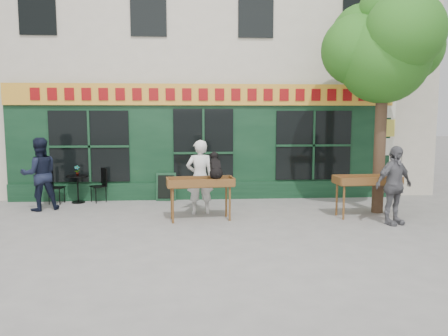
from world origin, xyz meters
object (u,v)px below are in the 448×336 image
Objects in this scene: book_cart_right at (367,183)px; bistro_table at (78,183)px; man_right at (394,185)px; man_left at (40,174)px; dog at (215,165)px; book_cart_center at (200,185)px; woman at (200,177)px.

bistro_table is (-7.32, 2.21, -0.28)m from book_cart_right.
man_right is 8.57m from man_left.
man_left is (-4.41, 1.39, -0.36)m from dog.
dog reaches higher than book_cart_center.
man_right is (4.26, -1.37, -0.03)m from woman.
man_right is at bearing -70.82° from book_cart_right.
woman is at bearing 168.52° from book_cart_right.
bistro_table is (-3.71, 2.29, -0.75)m from dog.
woman is at bearing 110.39° from dog.
man_left reaches higher than book_cart_center.
woman is at bearing 83.82° from book_cart_center.
book_cart_right is at bearing -5.71° from book_cart_center.
book_cart_center is 0.66m from woman.
woman reaches higher than man_right.
dog is 0.34× the size of man_right.
man_right is at bearing -21.22° from bistro_table.
book_cart_right is at bearing -4.87° from dog.
book_cart_center is 4.32m from man_right.
woman is 1.04× the size of man_right.
book_cart_center is at bearing 165.69° from dog.
bistro_table is (-7.62, 2.96, -0.33)m from man_right.
book_cart_center is 0.84× the size of man_left.
book_cart_center is 4.05m from bistro_table.
bistro_table is at bearing -154.82° from man_left.
book_cart_center is at bearing 177.85° from book_cart_right.
dog is at bearing -31.71° from bistro_table.
woman is at bearing 143.38° from man_left.
bistro_table is 1.20m from man_left.
book_cart_right is 0.87× the size of man_right.
book_cart_right is (3.96, 0.03, 0.00)m from book_cart_center.
man_left reaches higher than bistro_table.
woman is 4.12m from man_left.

